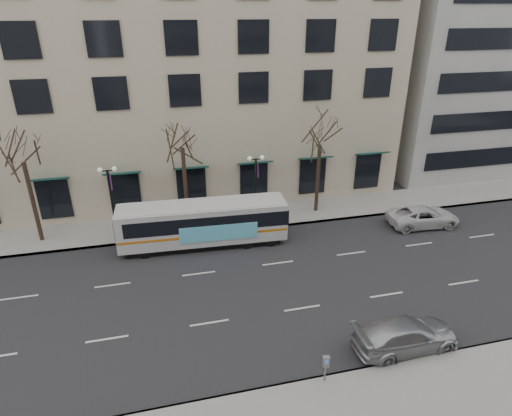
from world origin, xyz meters
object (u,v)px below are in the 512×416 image
object	(u,v)px
lamp_post_left	(112,199)
pay_station	(326,363)
lamp_post_right	(256,186)
white_pickup	(423,216)
city_bus	(204,222)
silver_car	(406,335)
tree_far_right	(321,132)
tree_far_left	(20,148)
tree_far_mid	(181,134)

from	to	relation	value
lamp_post_left	pay_station	bearing A→B (deg)	-59.21
lamp_post_left	lamp_post_right	world-z (taller)	same
white_pickup	lamp_post_right	bearing A→B (deg)	77.98
city_bus	silver_car	distance (m)	14.36
lamp_post_left	white_pickup	world-z (taller)	lamp_post_left
silver_car	lamp_post_right	bearing A→B (deg)	12.82
tree_far_right	white_pickup	size ratio (longest dim) A/B	1.54
city_bus	white_pickup	distance (m)	16.00
tree_far_left	lamp_post_left	xyz separation A→B (m)	(5.01, -0.60, -3.75)
tree_far_mid	white_pickup	bearing A→B (deg)	-13.38
tree_far_left	lamp_post_left	bearing A→B (deg)	-6.83
lamp_post_right	silver_car	xyz separation A→B (m)	(3.71, -14.40, -2.21)
tree_far_mid	tree_far_right	xyz separation A→B (m)	(10.00, -0.00, -0.48)
city_bus	pay_station	world-z (taller)	city_bus
tree_far_left	city_bus	world-z (taller)	tree_far_left
lamp_post_right	silver_car	distance (m)	15.03
tree_far_right	white_pickup	world-z (taller)	tree_far_right
tree_far_mid	pay_station	size ratio (longest dim) A/B	6.45
white_pickup	pay_station	xyz separation A→B (m)	(-12.57, -12.10, 0.38)
tree_far_left	silver_car	world-z (taller)	tree_far_left
silver_car	pay_station	xyz separation A→B (m)	(-4.48, -1.10, 0.37)
lamp_post_left	pay_station	size ratio (longest dim) A/B	3.93
tree_far_mid	lamp_post_left	xyz separation A→B (m)	(-4.99, -0.60, -3.96)
tree_far_mid	city_bus	size ratio (longest dim) A/B	0.76
tree_far_mid	city_bus	bearing A→B (deg)	-73.80
silver_car	tree_far_left	bearing A→B (deg)	49.66
silver_car	tree_far_right	bearing A→B (deg)	-6.51
tree_far_left	tree_far_mid	bearing A→B (deg)	0.00
tree_far_left	silver_car	bearing A→B (deg)	-38.70
tree_far_left	white_pickup	distance (m)	27.77
tree_far_mid	city_bus	xyz separation A→B (m)	(0.87, -3.01, -5.26)
city_bus	white_pickup	world-z (taller)	city_bus
silver_car	pay_station	bearing A→B (deg)	102.18
tree_far_right	silver_car	distance (m)	16.09
tree_far_left	white_pickup	world-z (taller)	tree_far_left
tree_far_mid	tree_far_right	bearing A→B (deg)	-0.00
tree_far_left	city_bus	xyz separation A→B (m)	(10.87, -3.01, -5.05)
silver_car	pay_station	size ratio (longest dim) A/B	3.83
tree_far_mid	tree_far_right	distance (m)	10.01
tree_far_right	city_bus	world-z (taller)	tree_far_right
tree_far_left	lamp_post_left	world-z (taller)	tree_far_left
tree_far_mid	tree_far_right	world-z (taller)	tree_far_mid
tree_far_right	silver_car	xyz separation A→B (m)	(-1.28, -15.00, -5.68)
lamp_post_right	tree_far_mid	bearing A→B (deg)	173.17
tree_far_mid	pay_station	distance (m)	17.63
silver_car	white_pickup	bearing A→B (deg)	-38.00
tree_far_right	lamp_post_right	xyz separation A→B (m)	(-4.99, -0.60, -3.48)
lamp_post_right	white_pickup	xyz separation A→B (m)	(11.81, -3.40, -2.22)
lamp_post_left	white_pickup	xyz separation A→B (m)	(21.81, -3.40, -2.22)
city_bus	white_pickup	size ratio (longest dim) A/B	2.15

